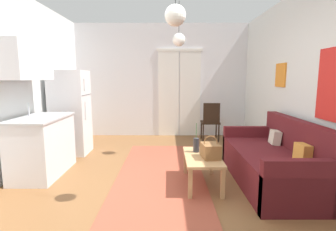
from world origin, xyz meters
TOP-DOWN VIEW (x-y plane):
  - ground_plane at (0.00, 0.00)m, footprint 4.86×7.43m
  - wall_back at (0.02, 3.46)m, footprint 4.46×0.13m
  - area_rug at (0.05, 0.61)m, footprint 1.30×3.41m
  - couch at (1.68, 0.39)m, footprint 0.91×1.92m
  - coffee_table at (0.64, 0.32)m, footprint 0.48×0.92m
  - bamboo_vase at (0.57, 0.50)m, footprint 0.08×0.08m
  - handbag at (0.73, 0.23)m, footprint 0.25×0.31m
  - refrigerator at (-1.72, 1.84)m, footprint 0.67×0.59m
  - kitchen_counter at (-1.78, 0.73)m, footprint 0.62×1.11m
  - accent_chair at (1.16, 2.81)m, footprint 0.42×0.40m
  - pendant_lamp_near at (0.24, -0.29)m, footprint 0.22×0.22m
  - pendant_lamp_far at (0.36, 1.61)m, footprint 0.23×0.23m

SIDE VIEW (x-z plane):
  - ground_plane at x=0.00m, z-range -0.10..0.00m
  - area_rug at x=0.05m, z-range 0.00..0.01m
  - couch at x=1.68m, z-range -0.16..0.74m
  - coffee_table at x=0.64m, z-range 0.15..0.57m
  - accent_chair at x=1.16m, z-range 0.05..0.95m
  - handbag at x=0.73m, z-range 0.37..0.67m
  - bamboo_vase at x=0.57m, z-range 0.31..0.73m
  - kitchen_counter at x=-1.78m, z-range -0.25..1.74m
  - refrigerator at x=-1.72m, z-range 0.00..1.61m
  - wall_back at x=0.02m, z-range -0.01..2.79m
  - pendant_lamp_near at x=0.24m, z-range 1.72..2.51m
  - pendant_lamp_far at x=0.36m, z-range 1.76..2.53m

